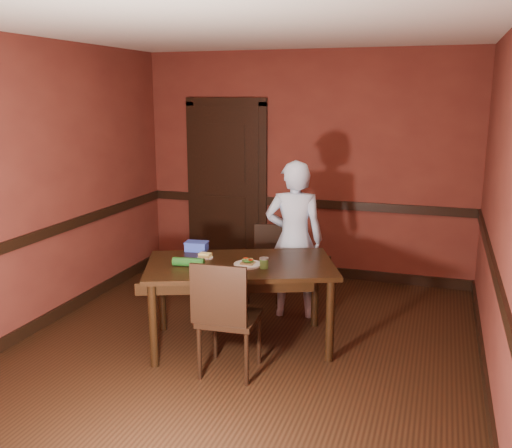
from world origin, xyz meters
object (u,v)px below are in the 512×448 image
Objects in this scene: food_tub at (197,246)px; dining_table at (241,304)px; cheese_saucer at (205,256)px; sandwich_plate at (248,263)px; chair_far at (263,263)px; person at (294,240)px; sauce_jar at (264,263)px; chair_near at (230,316)px.

dining_table is at bearing -32.69° from food_tub.
sandwich_plate is at bearing -12.49° from cheese_saucer.
chair_far reaches higher than dining_table.
person is (0.43, -0.35, 0.39)m from chair_far.
person is at bearing 77.86° from sandwich_plate.
food_tub is (-0.61, 0.29, 0.03)m from sandwich_plate.
chair_far is 0.51× the size of person.
chair_far is 1.38m from sauce_jar.
dining_table is 2.01× the size of chair_far.
dining_table is 1.70× the size of chair_near.
food_tub reaches higher than cheese_saucer.
food_tub is at bearing 131.01° from cheese_saucer.
chair_near reaches higher than cheese_saucer.
chair_far is at bearing 101.31° from sandwich_plate.
chair_far is 1.30m from sandwich_plate.
food_tub is (-0.36, -0.93, 0.40)m from chair_far.
cheese_saucer is at bearing 167.51° from sandwich_plate.
person is 0.89m from sandwich_plate.
chair_far is 0.85× the size of chair_near.
dining_table is 1.19m from chair_far.
person reaches higher than cheese_saucer.
sauce_jar is 0.64× the size of cheese_saucer.
food_tub reaches higher than sandwich_plate.
person reaches higher than sauce_jar.
sauce_jar is at bearing -87.80° from chair_far.
food_tub is (-0.80, -0.58, 0.01)m from person.
chair_near is (0.25, -1.69, 0.07)m from chair_far.
sauce_jar reaches higher than dining_table.
food_tub is (-0.61, 0.76, 0.33)m from chair_near.
food_tub is at bearing 157.00° from sauce_jar.
cheese_saucer is (-0.44, 0.56, 0.30)m from chair_near.
sauce_jar is (-0.03, -0.90, 0.02)m from person.
sauce_jar is 0.41× the size of food_tub.
sauce_jar reaches higher than sandwich_plate.
person is 11.03× the size of cheese_saucer.
sandwich_plate is 2.66× the size of sauce_jar.
sandwich_plate is 0.45m from cheese_saucer.
chair_near is 3.93× the size of sandwich_plate.
chair_near is at bearing -109.02° from sauce_jar.
person reaches higher than chair_near.
food_tub is at bearing 24.06° from person.
sauce_jar reaches higher than chair_far.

